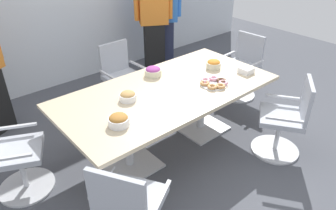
% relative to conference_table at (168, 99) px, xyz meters
% --- Properties ---
extents(ground_plane, '(10.00, 10.00, 0.01)m').
position_rel_conference_table_xyz_m(ground_plane, '(0.00, 0.00, -0.63)').
color(ground_plane, '#4C4F56').
extents(conference_table, '(2.40, 1.20, 0.75)m').
position_rel_conference_table_xyz_m(conference_table, '(0.00, 0.00, 0.00)').
color(conference_table, '#CCB793').
rests_on(conference_table, ground).
extents(office_chair_1, '(0.75, 0.75, 0.91)m').
position_rel_conference_table_xyz_m(office_chair_1, '(0.90, -0.94, -0.22)').
color(office_chair_1, silver).
rests_on(office_chair_1, ground).
extents(office_chair_2, '(0.57, 0.57, 0.91)m').
position_rel_conference_table_xyz_m(office_chair_2, '(1.65, 0.26, -0.22)').
color(office_chair_2, silver).
rests_on(office_chair_2, ground).
extents(office_chair_3, '(0.55, 0.55, 0.91)m').
position_rel_conference_table_xyz_m(office_chair_3, '(0.11, 1.10, -0.22)').
color(office_chair_3, silver).
rests_on(office_chair_3, ground).
extents(office_chair_4, '(0.72, 0.72, 0.91)m').
position_rel_conference_table_xyz_m(office_chair_4, '(-1.58, 0.42, -0.22)').
color(office_chair_4, silver).
rests_on(office_chair_4, ground).
extents(person_standing_1, '(0.57, 0.41, 1.85)m').
position_rel_conference_table_xyz_m(person_standing_1, '(1.12, 1.65, 0.35)').
color(person_standing_1, black).
rests_on(person_standing_1, ground).
extents(person_standing_2, '(0.58, 0.40, 1.82)m').
position_rel_conference_table_xyz_m(person_standing_2, '(1.35, 1.70, 0.33)').
color(person_standing_2, '#232842').
rests_on(person_standing_2, ground).
extents(snack_bowl_pretzels, '(0.19, 0.19, 0.11)m').
position_rel_conference_table_xyz_m(snack_bowl_pretzels, '(-0.78, -0.24, 0.18)').
color(snack_bowl_pretzels, white).
rests_on(snack_bowl_pretzels, conference_table).
extents(snack_bowl_cookies, '(0.17, 0.17, 0.10)m').
position_rel_conference_table_xyz_m(snack_bowl_cookies, '(-0.46, 0.08, 0.17)').
color(snack_bowl_cookies, white).
rests_on(snack_bowl_cookies, conference_table).
extents(snack_bowl_chips_orange, '(0.18, 0.18, 0.11)m').
position_rel_conference_table_xyz_m(snack_bowl_chips_orange, '(0.78, 0.05, 0.18)').
color(snack_bowl_chips_orange, beige).
rests_on(snack_bowl_chips_orange, conference_table).
extents(snack_bowl_candy_mix, '(0.20, 0.20, 0.11)m').
position_rel_conference_table_xyz_m(snack_bowl_candy_mix, '(0.09, 0.37, 0.18)').
color(snack_bowl_candy_mix, beige).
rests_on(snack_bowl_candy_mix, conference_table).
extents(donut_platter, '(0.31, 0.31, 0.04)m').
position_rel_conference_table_xyz_m(donut_platter, '(0.45, -0.26, 0.15)').
color(donut_platter, white).
rests_on(donut_platter, conference_table).
extents(napkin_pile, '(0.15, 0.15, 0.07)m').
position_rel_conference_table_xyz_m(napkin_pile, '(0.97, -0.29, 0.16)').
color(napkin_pile, white).
rests_on(napkin_pile, conference_table).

